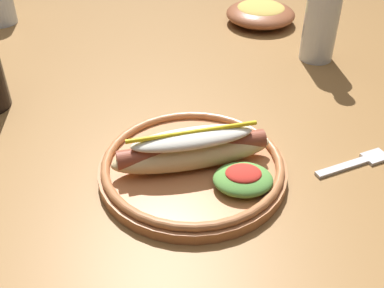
{
  "coord_description": "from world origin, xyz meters",
  "views": [
    {
      "loc": [
        0.05,
        -0.72,
        1.16
      ],
      "look_at": [
        0.06,
        -0.19,
        0.77
      ],
      "focal_mm": 43.56,
      "sensor_mm": 36.0,
      "label": 1
    }
  ],
  "objects_px": {
    "hot_dog_plate": "(195,163)",
    "glass_bottle": "(323,14)",
    "fork": "(358,162)",
    "side_bowl": "(261,13)"
  },
  "relations": [
    {
      "from": "glass_bottle",
      "to": "side_bowl",
      "type": "relative_size",
      "value": 1.54
    },
    {
      "from": "hot_dog_plate",
      "to": "fork",
      "type": "xyz_separation_m",
      "value": [
        0.23,
        0.02,
        -0.02
      ]
    },
    {
      "from": "hot_dog_plate",
      "to": "fork",
      "type": "bearing_deg",
      "value": 4.68
    },
    {
      "from": "fork",
      "to": "side_bowl",
      "type": "xyz_separation_m",
      "value": [
        -0.07,
        0.52,
        0.02
      ]
    },
    {
      "from": "hot_dog_plate",
      "to": "side_bowl",
      "type": "distance_m",
      "value": 0.57
    },
    {
      "from": "fork",
      "to": "side_bowl",
      "type": "height_order",
      "value": "side_bowl"
    },
    {
      "from": "hot_dog_plate",
      "to": "glass_bottle",
      "type": "height_order",
      "value": "glass_bottle"
    },
    {
      "from": "hot_dog_plate",
      "to": "fork",
      "type": "distance_m",
      "value": 0.24
    },
    {
      "from": "glass_bottle",
      "to": "side_bowl",
      "type": "bearing_deg",
      "value": 114.91
    },
    {
      "from": "hot_dog_plate",
      "to": "fork",
      "type": "relative_size",
      "value": 2.2
    }
  ]
}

